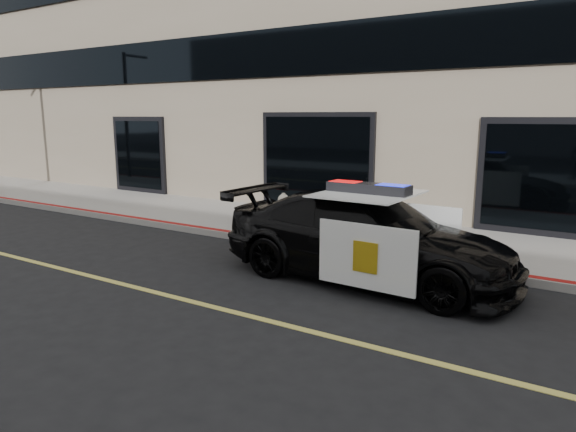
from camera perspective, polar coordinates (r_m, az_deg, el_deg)
The scene contains 5 objects.
ground at distance 8.50m, azimuth -14.19°, elevation -8.34°, with size 120.00×120.00×0.00m, color black.
sidewalk_n at distance 12.53m, azimuth 3.31°, elevation -1.39°, with size 60.00×3.50×0.15m, color gray.
building_n at distance 17.33m, azimuth 12.56°, elevation 21.55°, with size 60.00×7.00×12.00m, color #756856.
police_car at distance 8.85m, azimuth 8.78°, elevation -2.28°, with size 2.55×5.26×1.67m.
fire_hydrant at distance 11.81m, azimuth -0.53°, elevation 0.29°, with size 0.40×0.56×0.89m.
Camera 1 is at (5.86, -5.49, 2.77)m, focal length 32.00 mm.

